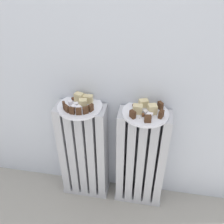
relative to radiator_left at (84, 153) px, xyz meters
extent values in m
cube|color=#B2B2B7|center=(0.00, 0.00, -0.30)|extent=(0.28, 0.12, 0.03)
cube|color=#B2B2B7|center=(-0.11, 0.00, 0.02)|extent=(0.04, 0.12, 0.61)
cube|color=#B2B2B7|center=(-0.06, 0.00, 0.02)|extent=(0.04, 0.12, 0.61)
cube|color=#B2B2B7|center=(0.00, 0.00, 0.02)|extent=(0.04, 0.12, 0.61)
cube|color=#B2B2B7|center=(0.06, 0.00, 0.02)|extent=(0.04, 0.12, 0.61)
cube|color=#B2B2B7|center=(0.11, 0.00, 0.02)|extent=(0.04, 0.12, 0.61)
cube|color=#B2B2B7|center=(0.33, 0.00, -0.30)|extent=(0.28, 0.12, 0.03)
cube|color=#B2B2B7|center=(0.22, 0.00, 0.02)|extent=(0.04, 0.12, 0.61)
cube|color=#B2B2B7|center=(0.28, 0.00, 0.02)|extent=(0.04, 0.12, 0.61)
cube|color=#B2B2B7|center=(0.33, 0.00, 0.02)|extent=(0.04, 0.12, 0.61)
cube|color=#B2B2B7|center=(0.39, 0.00, 0.02)|extent=(0.04, 0.12, 0.61)
cube|color=#B2B2B7|center=(0.45, 0.00, 0.02)|extent=(0.04, 0.12, 0.61)
cylinder|color=white|center=(0.00, 0.00, 0.33)|extent=(0.23, 0.23, 0.01)
cylinder|color=white|center=(0.33, 0.00, 0.33)|extent=(0.23, 0.23, 0.01)
cube|color=#472B19|center=(-0.07, -0.04, 0.36)|extent=(0.02, 0.03, 0.04)
cube|color=#472B19|center=(-0.05, -0.06, 0.36)|extent=(0.03, 0.03, 0.04)
cube|color=#472B19|center=(-0.02, -0.08, 0.36)|extent=(0.03, 0.02, 0.04)
cube|color=#472B19|center=(0.02, -0.08, 0.36)|extent=(0.03, 0.02, 0.04)
cube|color=#472B19|center=(0.05, -0.06, 0.36)|extent=(0.03, 0.03, 0.04)
cube|color=#472B19|center=(0.07, -0.04, 0.36)|extent=(0.02, 0.03, 0.04)
cube|color=beige|center=(0.03, 0.04, 0.36)|extent=(0.05, 0.03, 0.04)
cube|color=beige|center=(-0.01, 0.03, 0.36)|extent=(0.05, 0.04, 0.05)
cube|color=beige|center=(0.02, -0.01, 0.36)|extent=(0.05, 0.04, 0.04)
cube|color=white|center=(-0.02, -0.04, 0.35)|extent=(0.03, 0.03, 0.02)
cube|color=white|center=(-0.02, -0.01, 0.35)|extent=(0.03, 0.03, 0.02)
cube|color=white|center=(0.01, -0.04, 0.35)|extent=(0.04, 0.04, 0.03)
cube|color=white|center=(-0.05, 0.00, 0.35)|extent=(0.03, 0.03, 0.02)
ellipsoid|color=#4C2814|center=(-0.05, 0.05, 0.34)|extent=(0.04, 0.03, 0.02)
ellipsoid|color=#4C2814|center=(0.05, -0.01, 0.35)|extent=(0.03, 0.03, 0.02)
cube|color=#472B19|center=(0.27, -0.06, 0.36)|extent=(0.03, 0.03, 0.04)
cube|color=#472B19|center=(0.35, -0.08, 0.36)|extent=(0.03, 0.02, 0.04)
cube|color=#472B19|center=(0.41, -0.03, 0.36)|extent=(0.03, 0.04, 0.04)
cube|color=#472B19|center=(0.40, 0.04, 0.36)|extent=(0.03, 0.04, 0.04)
cube|color=beige|center=(0.32, 0.05, 0.36)|extent=(0.05, 0.05, 0.04)
cube|color=beige|center=(0.36, 0.00, 0.36)|extent=(0.05, 0.05, 0.05)
cube|color=beige|center=(0.29, -0.01, 0.36)|extent=(0.05, 0.03, 0.04)
cube|color=white|center=(0.35, -0.04, 0.35)|extent=(0.03, 0.03, 0.03)
cube|color=white|center=(0.37, 0.04, 0.35)|extent=(0.03, 0.03, 0.02)
cube|color=white|center=(0.33, -0.02, 0.35)|extent=(0.03, 0.03, 0.02)
ellipsoid|color=#4C2814|center=(0.27, 0.04, 0.34)|extent=(0.02, 0.03, 0.02)
ellipsoid|color=#4C2814|center=(0.32, -0.04, 0.35)|extent=(0.02, 0.03, 0.02)
cube|color=silver|center=(0.32, -0.03, 0.34)|extent=(0.02, 0.06, 0.00)
cube|color=silver|center=(0.33, 0.02, 0.34)|extent=(0.02, 0.03, 0.00)
camera|label=1|loc=(0.34, -1.00, 1.03)|focal=39.60mm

